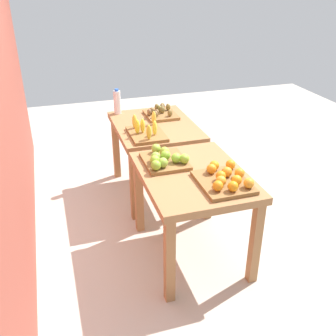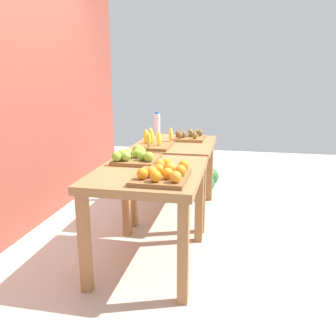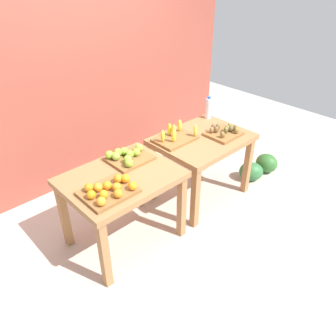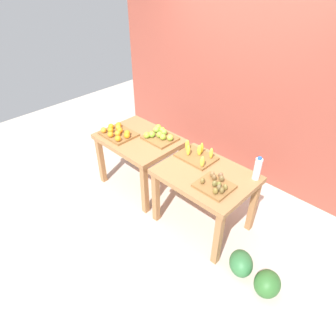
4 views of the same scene
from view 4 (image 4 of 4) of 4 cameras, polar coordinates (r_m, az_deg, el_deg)
ground_plane at (r=4.07m, az=0.28°, el=-6.49°), size 8.00×8.00×0.00m
back_wall at (r=4.26m, az=13.72°, el=18.05°), size 4.40×0.12×3.00m
display_table_left at (r=4.00m, az=-5.50°, el=4.43°), size 1.04×0.80×0.78m
display_table_right at (r=3.37m, az=7.19°, el=-2.61°), size 1.04×0.80×0.78m
orange_bin at (r=4.00m, az=-9.63°, el=6.70°), size 0.45×0.37×0.11m
apple_bin at (r=3.87m, az=-1.63°, el=6.26°), size 0.40×0.36×0.11m
banana_crate at (r=3.50m, az=5.55°, el=2.45°), size 0.44×0.32×0.17m
kiwi_bin at (r=3.10m, az=9.03°, el=-3.18°), size 0.36×0.32×0.10m
water_bottle at (r=3.26m, az=16.76°, el=-0.14°), size 0.08×0.08×0.27m
watermelon_pile at (r=3.31m, az=16.13°, el=-18.81°), size 0.66×0.39×0.25m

